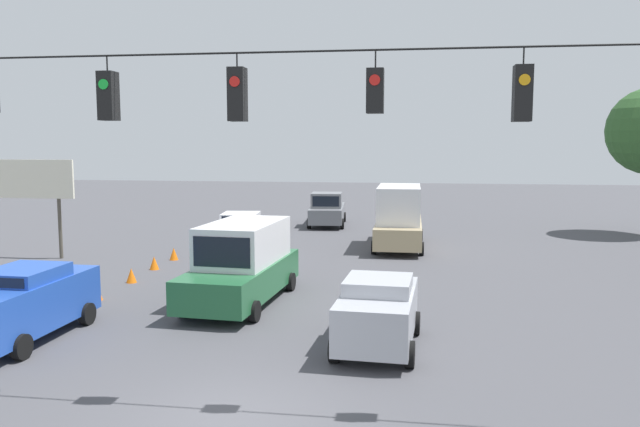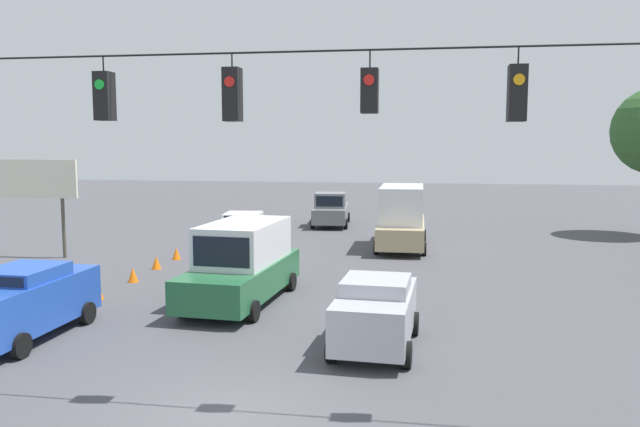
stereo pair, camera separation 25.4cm
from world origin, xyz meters
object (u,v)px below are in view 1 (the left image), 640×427
object	(u,v)px
sedan_blue_parked_shoulder	(26,302)
sedan_silver_crossing_near	(378,311)
overhead_signal_span	(242,155)
box_truck_tan_oncoming_deep	(399,217)
traffic_cone_fourth	(154,263)
traffic_cone_fifth	(174,254)
roadside_billboard	(22,185)
pickup_truck_grey_withflow_deep	(327,210)
traffic_cone_farthest	(198,244)
sedan_white_withflow_far	(241,233)
traffic_cone_third	(131,275)
traffic_cone_nearest	(58,311)
traffic_cone_second	(97,292)
box_truck_green_withflow_mid	(242,263)

from	to	relation	value
sedan_blue_parked_shoulder	sedan_silver_crossing_near	bearing A→B (deg)	-175.79
sedan_silver_crossing_near	overhead_signal_span	bearing A→B (deg)	56.13
box_truck_tan_oncoming_deep	traffic_cone_fourth	distance (m)	12.16
traffic_cone_fifth	roadside_billboard	world-z (taller)	roadside_billboard
pickup_truck_grey_withflow_deep	traffic_cone_fifth	distance (m)	13.61
traffic_cone_fourth	traffic_cone_fifth	distance (m)	2.14
traffic_cone_farthest	traffic_cone_fourth	bearing A→B (deg)	87.24
overhead_signal_span	pickup_truck_grey_withflow_deep	distance (m)	27.31
sedan_silver_crossing_near	roadside_billboard	world-z (taller)	roadside_billboard
sedan_white_withflow_far	roadside_billboard	distance (m)	10.08
traffic_cone_third	roadside_billboard	size ratio (longest dim) A/B	0.11
traffic_cone_nearest	traffic_cone_fourth	size ratio (longest dim) A/B	1.00
sedan_blue_parked_shoulder	traffic_cone_nearest	size ratio (longest dim) A/B	8.35
pickup_truck_grey_withflow_deep	traffic_cone_third	world-z (taller)	pickup_truck_grey_withflow_deep
sedan_blue_parked_shoulder	sedan_silver_crossing_near	distance (m)	9.39
pickup_truck_grey_withflow_deep	traffic_cone_nearest	bearing A→B (deg)	77.07
traffic_cone_third	traffic_cone_farthest	size ratio (longest dim) A/B	1.00
traffic_cone_second	traffic_cone_farthest	xyz separation A→B (m)	(-0.07, -9.86, 0.00)
traffic_cone_second	roadside_billboard	xyz separation A→B (m)	(7.11, -6.85, 3.07)
sedan_white_withflow_far	traffic_cone_nearest	world-z (taller)	sedan_white_withflow_far
box_truck_green_withflow_mid	traffic_cone_fourth	xyz separation A→B (m)	(5.05, -4.56, -1.04)
overhead_signal_span	traffic_cone_second	xyz separation A→B (m)	(7.07, -7.18, -4.74)
traffic_cone_nearest	traffic_cone_fourth	xyz separation A→B (m)	(0.17, -7.42, 0.00)
traffic_cone_fourth	traffic_cone_nearest	bearing A→B (deg)	91.30
overhead_signal_span	traffic_cone_second	bearing A→B (deg)	-45.42
sedan_blue_parked_shoulder	box_truck_green_withflow_mid	bearing A→B (deg)	-135.16
sedan_white_withflow_far	traffic_cone_fifth	size ratio (longest dim) A/B	7.45
traffic_cone_fifth	traffic_cone_farthest	bearing A→B (deg)	-94.82
box_truck_tan_oncoming_deep	overhead_signal_span	bearing A→B (deg)	82.05
box_truck_green_withflow_mid	traffic_cone_fifth	distance (m)	8.45
sedan_silver_crossing_near	roadside_billboard	xyz separation A→B (m)	(16.68, -10.30, 2.39)
box_truck_green_withflow_mid	traffic_cone_fourth	distance (m)	6.89
sedan_silver_crossing_near	traffic_cone_third	xyz separation A→B (m)	(9.59, -6.10, -0.67)
traffic_cone_second	traffic_cone_third	bearing A→B (deg)	-89.65
box_truck_green_withflow_mid	traffic_cone_nearest	xyz separation A→B (m)	(4.88, 2.85, -1.04)
overhead_signal_span	roadside_billboard	xyz separation A→B (m)	(14.18, -14.02, -1.68)
sedan_blue_parked_shoulder	traffic_cone_third	xyz separation A→B (m)	(0.23, -6.79, -0.74)
box_truck_green_withflow_mid	box_truck_tan_oncoming_deep	bearing A→B (deg)	-112.91
box_truck_green_withflow_mid	roadside_billboard	size ratio (longest dim) A/B	1.27
box_truck_tan_oncoming_deep	pickup_truck_grey_withflow_deep	bearing A→B (deg)	-58.89
box_truck_tan_oncoming_deep	roadside_billboard	size ratio (longest dim) A/B	1.36
pickup_truck_grey_withflow_deep	box_truck_tan_oncoming_deep	xyz separation A→B (m)	(-4.67, 7.74, 0.55)
overhead_signal_span	box_truck_green_withflow_mid	xyz separation A→B (m)	(2.18, -7.69, -3.71)
overhead_signal_span	sedan_silver_crossing_near	distance (m)	6.06
overhead_signal_span	traffic_cone_fifth	bearing A→B (deg)	-63.36
box_truck_tan_oncoming_deep	traffic_cone_second	bearing A→B (deg)	50.93
overhead_signal_span	traffic_cone_nearest	world-z (taller)	overhead_signal_span
box_truck_green_withflow_mid	roadside_billboard	world-z (taller)	roadside_billboard
overhead_signal_span	traffic_cone_farthest	bearing A→B (deg)	-67.66
overhead_signal_span	traffic_cone_fifth	distance (m)	16.79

